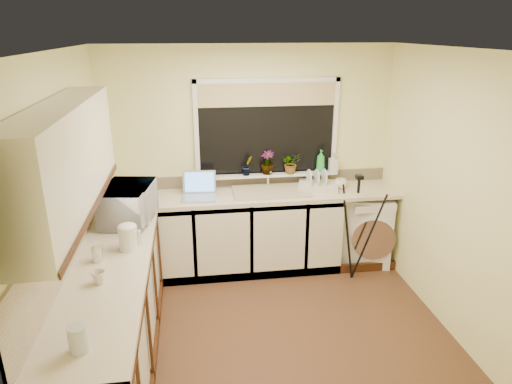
# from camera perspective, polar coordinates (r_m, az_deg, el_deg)

# --- Properties ---
(floor) EXTENTS (3.20, 3.20, 0.00)m
(floor) POSITION_cam_1_polar(r_m,az_deg,el_deg) (4.36, 1.84, -16.84)
(floor) COLOR #553322
(floor) RESTS_ON ground
(ceiling) EXTENTS (3.20, 3.20, 0.00)m
(ceiling) POSITION_cam_1_polar(r_m,az_deg,el_deg) (3.51, 2.29, 17.31)
(ceiling) COLOR white
(ceiling) RESTS_ON ground
(wall_back) EXTENTS (3.20, 0.00, 3.20)m
(wall_back) POSITION_cam_1_polar(r_m,az_deg,el_deg) (5.17, -0.89, 4.32)
(wall_back) COLOR #F3EFA2
(wall_back) RESTS_ON ground
(wall_front) EXTENTS (3.20, 0.00, 3.20)m
(wall_front) POSITION_cam_1_polar(r_m,az_deg,el_deg) (2.46, 8.38, -14.34)
(wall_front) COLOR #F3EFA2
(wall_front) RESTS_ON ground
(wall_left) EXTENTS (0.00, 3.00, 3.00)m
(wall_left) POSITION_cam_1_polar(r_m,az_deg,el_deg) (3.83, -22.25, -2.79)
(wall_left) COLOR #F3EFA2
(wall_left) RESTS_ON ground
(wall_right) EXTENTS (0.00, 3.00, 3.00)m
(wall_right) POSITION_cam_1_polar(r_m,az_deg,el_deg) (4.33, 23.37, -0.44)
(wall_right) COLOR #F3EFA2
(wall_right) RESTS_ON ground
(base_cabinet_back) EXTENTS (2.55, 0.60, 0.86)m
(base_cabinet_back) POSITION_cam_1_polar(r_m,az_deg,el_deg) (5.14, -4.03, -5.30)
(base_cabinet_back) COLOR silver
(base_cabinet_back) RESTS_ON floor
(base_cabinet_left) EXTENTS (0.54, 2.40, 0.86)m
(base_cabinet_left) POSITION_cam_1_polar(r_m,az_deg,el_deg) (3.88, -17.26, -15.27)
(base_cabinet_left) COLOR silver
(base_cabinet_left) RESTS_ON floor
(worktop_back) EXTENTS (3.20, 0.60, 0.04)m
(worktop_back) POSITION_cam_1_polar(r_m,az_deg,el_deg) (4.99, -0.43, -0.40)
(worktop_back) COLOR beige
(worktop_back) RESTS_ON base_cabinet_back
(worktop_left) EXTENTS (0.60, 2.40, 0.04)m
(worktop_left) POSITION_cam_1_polar(r_m,az_deg,el_deg) (3.65, -17.98, -9.43)
(worktop_left) COLOR beige
(worktop_left) RESTS_ON base_cabinet_left
(upper_cabinet) EXTENTS (0.28, 1.90, 0.70)m
(upper_cabinet) POSITION_cam_1_polar(r_m,az_deg,el_deg) (3.20, -22.57, 3.80)
(upper_cabinet) COLOR silver
(upper_cabinet) RESTS_ON wall_left
(splashback_left) EXTENTS (0.02, 2.40, 0.45)m
(splashback_left) POSITION_cam_1_polar(r_m,az_deg,el_deg) (3.60, -22.92, -6.06)
(splashback_left) COLOR beige
(splashback_left) RESTS_ON wall_left
(splashback_back) EXTENTS (3.20, 0.02, 0.14)m
(splashback_back) POSITION_cam_1_polar(r_m,az_deg,el_deg) (5.23, -0.86, 1.60)
(splashback_back) COLOR beige
(splashback_back) RESTS_ON wall_back
(window_glass) EXTENTS (1.50, 0.02, 1.00)m
(window_glass) POSITION_cam_1_polar(r_m,az_deg,el_deg) (5.11, 1.36, 7.88)
(window_glass) COLOR black
(window_glass) RESTS_ON wall_back
(window_blind) EXTENTS (1.50, 0.02, 0.25)m
(window_blind) POSITION_cam_1_polar(r_m,az_deg,el_deg) (5.02, 1.44, 12.01)
(window_blind) COLOR tan
(window_blind) RESTS_ON wall_back
(windowsill) EXTENTS (1.60, 0.14, 0.03)m
(windowsill) POSITION_cam_1_polar(r_m,az_deg,el_deg) (5.19, 1.41, 2.18)
(windowsill) COLOR white
(windowsill) RESTS_ON wall_back
(sink) EXTENTS (0.82, 0.46, 0.03)m
(sink) POSITION_cam_1_polar(r_m,az_deg,el_deg) (5.01, 1.84, 0.07)
(sink) COLOR tan
(sink) RESTS_ON worktop_back
(faucet) EXTENTS (0.03, 0.03, 0.24)m
(faucet) POSITION_cam_1_polar(r_m,az_deg,el_deg) (5.15, 1.50, 1.85)
(faucet) COLOR silver
(faucet) RESTS_ON worktop_back
(washing_machine) EXTENTS (0.70, 0.69, 0.81)m
(washing_machine) POSITION_cam_1_polar(r_m,az_deg,el_deg) (5.51, 13.30, -4.26)
(washing_machine) COLOR white
(washing_machine) RESTS_ON floor
(laptop) EXTENTS (0.38, 0.34, 0.26)m
(laptop) POSITION_cam_1_polar(r_m,az_deg,el_deg) (4.91, -7.09, 0.20)
(laptop) COLOR #A5A4AC
(laptop) RESTS_ON worktop_back
(kettle) EXTENTS (0.15, 0.15, 0.20)m
(kettle) POSITION_cam_1_polar(r_m,az_deg,el_deg) (3.86, -15.62, -5.53)
(kettle) COLOR silver
(kettle) RESTS_ON worktop_left
(dish_rack) EXTENTS (0.51, 0.43, 0.07)m
(dish_rack) POSITION_cam_1_polar(r_m,az_deg,el_deg) (5.17, 7.74, 0.73)
(dish_rack) COLOR beige
(dish_rack) RESTS_ON worktop_back
(tripod) EXTENTS (0.73, 0.73, 1.18)m
(tripod) POSITION_cam_1_polar(r_m,az_deg,el_deg) (4.99, 12.25, -4.45)
(tripod) COLOR black
(tripod) RESTS_ON floor
(glass_jug) EXTENTS (0.11, 0.11, 0.16)m
(glass_jug) POSITION_cam_1_polar(r_m,az_deg,el_deg) (2.83, -21.23, -16.62)
(glass_jug) COLOR #B8BEC4
(glass_jug) RESTS_ON worktop_left
(steel_jar) EXTENTS (0.08, 0.08, 0.12)m
(steel_jar) POSITION_cam_1_polar(r_m,az_deg,el_deg) (3.76, -19.12, -7.34)
(steel_jar) COLOR silver
(steel_jar) RESTS_ON worktop_left
(microwave) EXTENTS (0.51, 0.67, 0.34)m
(microwave) POSITION_cam_1_polar(r_m,az_deg,el_deg) (4.39, -15.60, -1.41)
(microwave) COLOR white
(microwave) RESTS_ON worktop_left
(plant_b) EXTENTS (0.15, 0.14, 0.22)m
(plant_b) POSITION_cam_1_polar(r_m,az_deg,el_deg) (5.09, -1.11, 3.29)
(plant_b) COLOR #999999
(plant_b) RESTS_ON windowsill
(plant_c) EXTENTS (0.19, 0.19, 0.27)m
(plant_c) POSITION_cam_1_polar(r_m,az_deg,el_deg) (5.13, 1.40, 3.69)
(plant_c) COLOR #999999
(plant_c) RESTS_ON windowsill
(plant_d) EXTENTS (0.26, 0.24, 0.24)m
(plant_d) POSITION_cam_1_polar(r_m,az_deg,el_deg) (5.17, 4.37, 3.61)
(plant_d) COLOR #999999
(plant_d) RESTS_ON windowsill
(soap_bottle_green) EXTENTS (0.11, 0.11, 0.25)m
(soap_bottle_green) POSITION_cam_1_polar(r_m,az_deg,el_deg) (5.28, 8.04, 3.89)
(soap_bottle_green) COLOR green
(soap_bottle_green) RESTS_ON windowsill
(soap_bottle_clear) EXTENTS (0.10, 0.10, 0.21)m
(soap_bottle_clear) POSITION_cam_1_polar(r_m,az_deg,el_deg) (5.31, 9.60, 3.70)
(soap_bottle_clear) COLOR #999999
(soap_bottle_clear) RESTS_ON windowsill
(cup_back) EXTENTS (0.17, 0.17, 0.11)m
(cup_back) POSITION_cam_1_polar(r_m,az_deg,el_deg) (5.22, 10.46, 1.02)
(cup_back) COLOR white
(cup_back) RESTS_ON worktop_back
(cup_left) EXTENTS (0.10, 0.10, 0.09)m
(cup_left) POSITION_cam_1_polar(r_m,az_deg,el_deg) (3.45, -18.97, -10.02)
(cup_left) COLOR beige
(cup_left) RESTS_ON worktop_left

